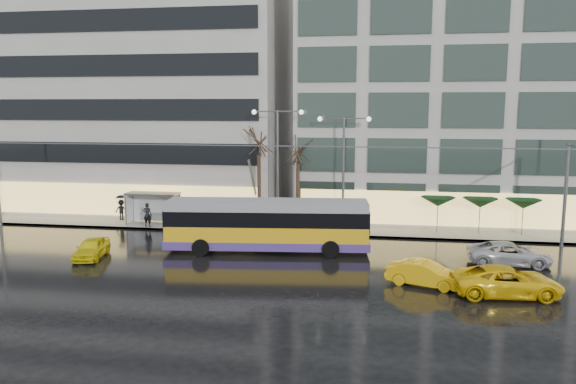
% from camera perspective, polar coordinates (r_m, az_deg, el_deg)
% --- Properties ---
extents(ground, '(140.00, 140.00, 0.00)m').
position_cam_1_polar(ground, '(33.83, -7.63, -7.59)').
color(ground, black).
rests_on(ground, ground).
extents(sidewalk, '(80.00, 10.00, 0.15)m').
position_cam_1_polar(sidewalk, '(46.64, -0.35, -2.86)').
color(sidewalk, gray).
rests_on(sidewalk, ground).
extents(kerb, '(80.00, 0.10, 0.15)m').
position_cam_1_polar(kerb, '(41.87, -1.46, -4.21)').
color(kerb, slate).
rests_on(kerb, ground).
extents(building_left, '(34.00, 14.00, 22.00)m').
position_cam_1_polar(building_left, '(56.18, -18.20, 10.05)').
color(building_left, '#9C9A95').
rests_on(building_left, sidewalk).
extents(building_right, '(32.00, 14.00, 25.00)m').
position_cam_1_polar(building_right, '(51.07, 20.23, 11.81)').
color(building_right, '#9C9A95').
rests_on(building_right, sidewalk).
extents(trolleybus, '(13.36, 5.52, 6.10)m').
position_cam_1_polar(trolleybus, '(36.75, -2.13, -3.54)').
color(trolleybus, gold).
rests_on(trolleybus, ground).
extents(catenary, '(42.24, 5.12, 7.00)m').
position_cam_1_polar(catenary, '(40.25, -3.17, 1.30)').
color(catenary, '#595B60').
rests_on(catenary, ground).
extents(bus_shelter, '(4.20, 1.60, 2.51)m').
position_cam_1_polar(bus_shelter, '(46.02, -13.91, -0.89)').
color(bus_shelter, '#595B60').
rests_on(bus_shelter, sidewalk).
extents(street_lamp_near, '(3.96, 0.36, 9.03)m').
position_cam_1_polar(street_lamp_near, '(42.66, -1.06, 4.08)').
color(street_lamp_near, '#595B60').
rests_on(street_lamp_near, sidewalk).
extents(street_lamp_far, '(3.96, 0.36, 8.53)m').
position_cam_1_polar(street_lamp_far, '(42.11, 5.67, 3.60)').
color(street_lamp_far, '#595B60').
rests_on(street_lamp_far, sidewalk).
extents(tree_a, '(3.20, 3.20, 8.40)m').
position_cam_1_polar(tree_a, '(43.07, -2.99, 5.58)').
color(tree_a, black).
rests_on(tree_a, sidewalk).
extents(tree_b, '(3.20, 3.20, 7.70)m').
position_cam_1_polar(tree_b, '(42.79, 1.02, 4.64)').
color(tree_b, black).
rests_on(tree_b, sidewalk).
extents(parasol_a, '(2.50, 2.50, 2.65)m').
position_cam_1_polar(parasol_a, '(42.89, 14.99, -0.97)').
color(parasol_a, '#595B60').
rests_on(parasol_a, sidewalk).
extents(parasol_b, '(2.50, 2.50, 2.65)m').
position_cam_1_polar(parasol_b, '(43.32, 18.94, -1.05)').
color(parasol_b, '#595B60').
rests_on(parasol_b, sidewalk).
extents(parasol_c, '(2.50, 2.50, 2.65)m').
position_cam_1_polar(parasol_c, '(43.94, 22.80, -1.13)').
color(parasol_c, '#595B60').
rests_on(parasol_c, sidewalk).
extents(taxi_a, '(2.14, 3.98, 1.29)m').
position_cam_1_polar(taxi_a, '(37.42, -19.33, -5.40)').
color(taxi_a, yellow).
rests_on(taxi_a, ground).
extents(taxi_b, '(4.30, 2.69, 1.34)m').
position_cam_1_polar(taxi_b, '(30.90, 13.77, -8.06)').
color(taxi_b, yellow).
rests_on(taxi_b, ground).
extents(taxi_c, '(5.54, 2.90, 1.49)m').
position_cam_1_polar(taxi_c, '(30.60, 21.38, -8.45)').
color(taxi_c, yellow).
rests_on(taxi_c, ground).
extents(sedan_silver, '(4.90, 2.28, 1.36)m').
position_cam_1_polar(sedan_silver, '(36.41, 21.61, -5.85)').
color(sedan_silver, '#B8B8BD').
rests_on(sedan_silver, ground).
extents(pedestrian_a, '(0.98, 1.00, 2.19)m').
position_cam_1_polar(pedestrian_a, '(44.85, -14.11, -1.66)').
color(pedestrian_a, black).
rests_on(pedestrian_a, sidewalk).
extents(pedestrian_b, '(1.01, 0.98, 1.64)m').
position_cam_1_polar(pedestrian_b, '(43.71, -9.22, -2.57)').
color(pedestrian_b, black).
rests_on(pedestrian_b, sidewalk).
extents(pedestrian_c, '(1.13, 0.87, 2.11)m').
position_cam_1_polar(pedestrian_c, '(48.09, -16.57, -1.43)').
color(pedestrian_c, black).
rests_on(pedestrian_c, sidewalk).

